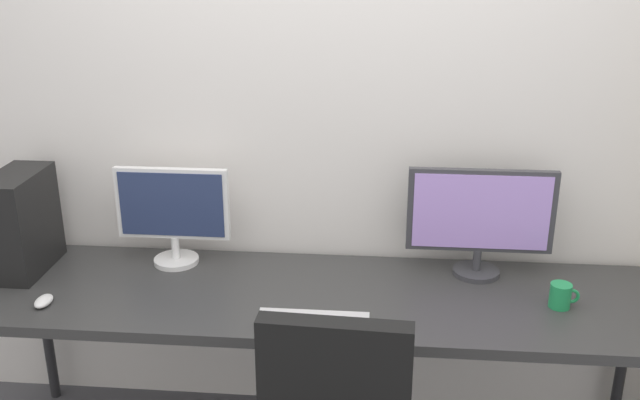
% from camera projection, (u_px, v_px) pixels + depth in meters
% --- Properties ---
extents(wall_back, '(4.98, 0.10, 2.60)m').
position_uv_depth(wall_back, '(328.00, 119.00, 2.86)').
color(wall_back, silver).
rests_on(wall_back, ground_plane).
extents(desk, '(2.58, 0.68, 0.74)m').
position_uv_depth(desk, '(319.00, 304.00, 2.67)').
color(desk, '#333333').
rests_on(desk, ground_plane).
extents(monitor_left, '(0.45, 0.18, 0.40)m').
position_uv_depth(monitor_left, '(173.00, 211.00, 2.83)').
color(monitor_left, silver).
rests_on(monitor_left, desk).
extents(monitor_right, '(0.56, 0.18, 0.43)m').
position_uv_depth(monitor_right, '(480.00, 217.00, 2.72)').
color(monitor_right, '#38383D').
rests_on(monitor_right, desk).
extents(pc_tower, '(0.17, 0.34, 0.40)m').
position_uv_depth(pc_tower, '(21.00, 222.00, 2.78)').
color(pc_tower, black).
rests_on(pc_tower, desk).
extents(keyboard_main, '(0.38, 0.13, 0.02)m').
position_uv_depth(keyboard_main, '(313.00, 322.00, 2.44)').
color(keyboard_main, silver).
rests_on(keyboard_main, desk).
extents(computer_mouse, '(0.06, 0.10, 0.03)m').
position_uv_depth(computer_mouse, '(44.00, 301.00, 2.56)').
color(computer_mouse, silver).
rests_on(computer_mouse, desk).
extents(coffee_mug, '(0.11, 0.08, 0.09)m').
position_uv_depth(coffee_mug, '(561.00, 296.00, 2.54)').
color(coffee_mug, '#1E8C4C').
rests_on(coffee_mug, desk).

